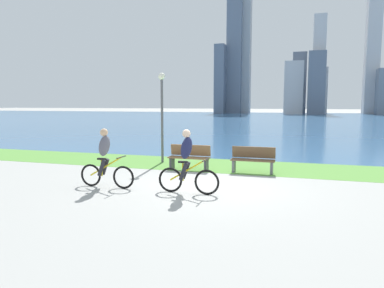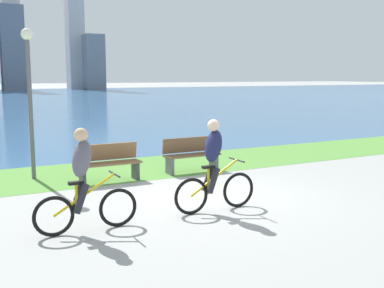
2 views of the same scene
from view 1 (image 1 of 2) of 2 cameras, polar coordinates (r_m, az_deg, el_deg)
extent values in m
plane|color=#9E9E99|center=(10.36, 2.21, -6.82)|extent=(300.00, 300.00, 0.00)
cube|color=#59933D|center=(13.72, 5.98, -3.52)|extent=(120.00, 3.10, 0.01)
cube|color=#386693|center=(54.98, 14.37, 3.86)|extent=(300.00, 80.12, 0.00)
torus|color=black|center=(9.33, 2.40, -6.18)|extent=(0.68, 0.06, 0.68)
torus|color=black|center=(9.64, -3.50, -5.78)|extent=(0.68, 0.06, 0.68)
cylinder|color=gold|center=(9.42, -0.74, -4.23)|extent=(0.99, 0.04, 0.63)
cylinder|color=gold|center=(9.47, -1.48, -4.48)|extent=(0.04, 0.04, 0.49)
cube|color=black|center=(9.42, -1.49, -2.91)|extent=(0.24, 0.10, 0.05)
cylinder|color=black|center=(9.23, 2.12, -2.60)|extent=(0.03, 0.52, 0.03)
ellipsoid|color=#1E234C|center=(9.33, -0.90, -0.64)|extent=(0.40, 0.36, 0.65)
sphere|color=beige|center=(9.29, -0.91, 1.69)|extent=(0.22, 0.22, 0.22)
cylinder|color=#26262D|center=(9.54, -1.00, -4.25)|extent=(0.27, 0.11, 0.49)
cylinder|color=#26262D|center=(9.36, -1.38, -4.47)|extent=(0.27, 0.11, 0.49)
torus|color=black|center=(10.17, -11.00, -5.30)|extent=(0.65, 0.06, 0.65)
torus|color=black|center=(10.70, -15.99, -4.85)|extent=(0.65, 0.06, 0.65)
cylinder|color=gold|center=(10.39, -13.72, -3.51)|extent=(1.02, 0.04, 0.61)
cylinder|color=gold|center=(10.46, -14.34, -3.73)|extent=(0.04, 0.04, 0.48)
cube|color=black|center=(10.42, -14.38, -2.34)|extent=(0.24, 0.10, 0.05)
cylinder|color=black|center=(10.09, -11.32, -2.08)|extent=(0.03, 0.52, 0.03)
ellipsoid|color=#595966|center=(10.31, -13.94, -0.28)|extent=(0.40, 0.36, 0.65)
sphere|color=#D8AD84|center=(10.28, -14.00, 1.82)|extent=(0.22, 0.22, 0.22)
cylinder|color=#26262D|center=(10.52, -13.81, -3.57)|extent=(0.27, 0.11, 0.49)
cylinder|color=#26262D|center=(10.35, -14.38, -3.74)|extent=(0.27, 0.11, 0.49)
cube|color=brown|center=(12.38, 9.75, -2.58)|extent=(1.50, 0.45, 0.04)
cube|color=brown|center=(12.54, 9.89, -1.31)|extent=(1.50, 0.11, 0.40)
cube|color=#595960|center=(12.36, 12.73, -3.72)|extent=(0.08, 0.37, 0.45)
cube|color=#595960|center=(12.52, 6.78, -3.47)|extent=(0.08, 0.37, 0.45)
cube|color=brown|center=(12.76, -0.50, -2.21)|extent=(1.50, 0.45, 0.04)
cube|color=brown|center=(12.91, -0.24, -0.99)|extent=(1.50, 0.11, 0.40)
cube|color=#38383D|center=(12.62, 2.32, -3.35)|extent=(0.08, 0.37, 0.45)
cube|color=#38383D|center=(13.00, -3.24, -3.06)|extent=(0.08, 0.37, 0.45)
cylinder|color=#595960|center=(14.31, -4.84, 3.68)|extent=(0.10, 0.10, 3.37)
sphere|color=white|center=(14.34, -4.91, 10.82)|extent=(0.28, 0.28, 0.28)
cube|color=slate|center=(85.94, 4.52, 10.36)|extent=(2.37, 2.82, 16.23)
cube|color=slate|center=(89.12, 6.93, 13.61)|extent=(3.54, 3.88, 26.81)
cube|color=#8C939E|center=(89.95, 7.99, 13.81)|extent=(4.38, 3.01, 27.69)
cube|color=#B7B7BC|center=(83.21, 16.07, 8.71)|extent=(4.13, 2.06, 11.76)
cube|color=slate|center=(88.65, 16.90, 9.36)|extent=(3.16, 2.54, 14.33)
cube|color=slate|center=(82.46, 19.44, 9.25)|extent=(3.60, 2.76, 13.60)
cube|color=#B7B7BC|center=(86.40, 19.75, 11.91)|extent=(2.71, 2.44, 22.03)
cube|color=#B7B7BC|center=(89.54, 19.71, 8.09)|extent=(3.83, 4.00, 10.74)
cube|color=#B7B7BC|center=(91.36, 27.06, 12.86)|extent=(2.87, 3.60, 27.07)
camera|label=2|loc=(7.31, -60.96, 4.02)|focal=43.67mm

